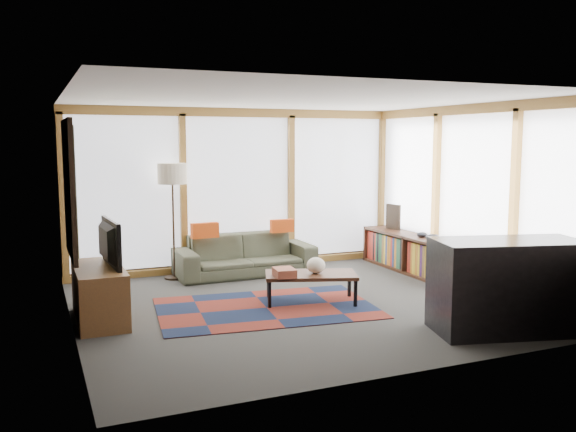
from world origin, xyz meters
name	(u,v)px	position (x,y,z in m)	size (l,w,h in m)	color
ground	(300,305)	(0.00, 0.00, 0.00)	(5.50, 5.50, 0.00)	#333330
room_envelope	(317,181)	(0.49, 0.56, 1.54)	(5.52, 5.02, 2.62)	#3A302B
rug	(266,308)	(-0.46, 0.01, 0.01)	(2.68, 1.72, 0.01)	maroon
sofa	(245,255)	(-0.07, 1.95, 0.31)	(2.15, 0.84, 0.63)	#343828
pillow_left	(205,230)	(-0.72, 1.91, 0.74)	(0.42, 0.13, 0.23)	#C34412
pillow_right	(282,226)	(0.57, 1.99, 0.73)	(0.38, 0.11, 0.21)	#C34412
floor_lamp	(173,222)	(-1.15, 2.11, 0.88)	(0.44, 0.44, 1.75)	#302419
coffee_table	(311,288)	(0.17, 0.04, 0.19)	(1.16, 0.58, 0.39)	black
book_stack	(284,272)	(-0.22, 0.00, 0.44)	(0.25, 0.31, 0.10)	brown
vase	(316,265)	(0.23, 0.02, 0.49)	(0.24, 0.24, 0.21)	silver
bookshelf	(413,254)	(2.43, 1.03, 0.30)	(0.44, 2.40, 0.60)	black
bowl_a	(433,237)	(2.39, 0.49, 0.65)	(0.21, 0.21, 0.10)	black
bowl_b	(422,235)	(2.44, 0.83, 0.64)	(0.17, 0.17, 0.08)	black
shelf_picture	(393,217)	(2.50, 1.75, 0.81)	(0.04, 0.32, 0.42)	black
tv_console	(99,294)	(-2.43, 0.29, 0.32)	(0.53, 1.28, 0.64)	brown
television	(103,243)	(-2.37, 0.31, 0.91)	(0.94, 0.12, 0.54)	black
bar_counter	(508,286)	(1.65, -1.88, 0.51)	(1.61, 0.75, 1.02)	black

